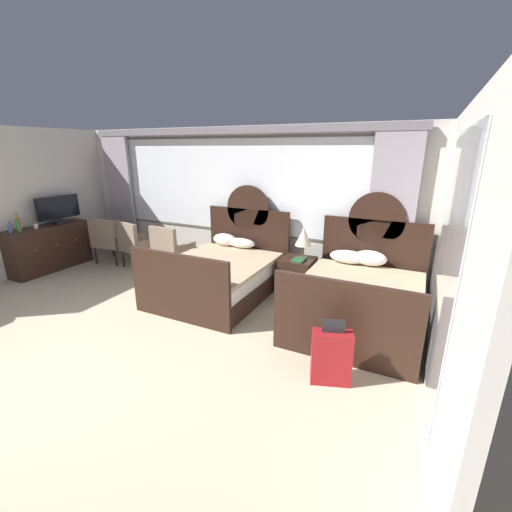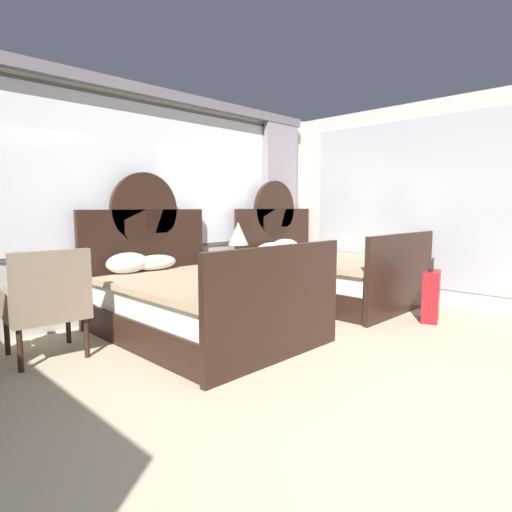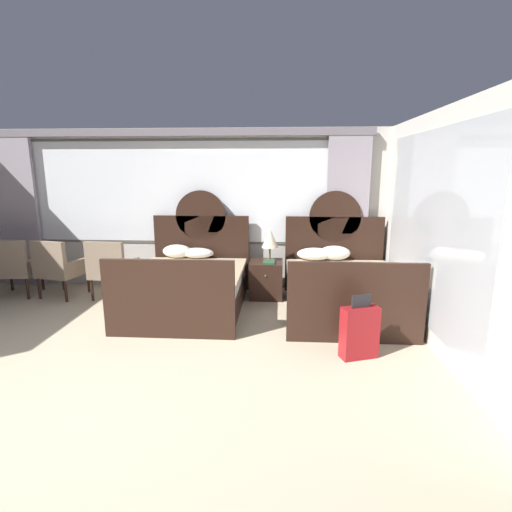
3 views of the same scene
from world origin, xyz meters
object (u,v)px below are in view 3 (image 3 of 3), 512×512
at_px(bed_near_window, 189,285).
at_px(book_on_nightstand, 269,262).
at_px(table_lamp_on_nightstand, 270,239).
at_px(armchair_by_window_centre, 58,267).
at_px(nightstand_between_beds, 266,279).
at_px(suitcase_on_floor, 359,332).
at_px(armchair_by_window_left, 111,268).
at_px(bed_near_mirror, 341,288).
at_px(armchair_by_window_right, 14,266).

relative_size(bed_near_window, book_on_nightstand, 8.16).
distance_m(table_lamp_on_nightstand, book_on_nightstand, 0.38).
bearing_deg(armchair_by_window_centre, nightstand_between_beds, 4.00).
bearing_deg(bed_near_window, suitcase_on_floor, -33.33).
distance_m(armchair_by_window_left, suitcase_on_floor, 3.99).
height_order(bed_near_mirror, armchair_by_window_right, bed_near_mirror).
distance_m(bed_near_mirror, table_lamp_on_nightstand, 1.37).
bearing_deg(book_on_nightstand, nightstand_between_beds, 114.92).
distance_m(nightstand_between_beds, book_on_nightstand, 0.33).
relative_size(table_lamp_on_nightstand, armchair_by_window_left, 0.54).
distance_m(nightstand_between_beds, table_lamp_on_nightstand, 0.66).
xyz_separation_m(armchair_by_window_left, armchair_by_window_right, (-1.61, 0.00, 0.00)).
height_order(bed_near_mirror, armchair_by_window_left, bed_near_mirror).
bearing_deg(armchair_by_window_left, bed_near_mirror, -5.66).
bearing_deg(bed_near_window, armchair_by_window_right, 173.03).
relative_size(armchair_by_window_left, armchair_by_window_right, 1.00).
xyz_separation_m(bed_near_mirror, armchair_by_window_left, (-3.56, 0.35, 0.15)).
height_order(bed_near_window, suitcase_on_floor, bed_near_window).
bearing_deg(table_lamp_on_nightstand, bed_near_window, -150.61).
bearing_deg(suitcase_on_floor, book_on_nightstand, 118.31).
xyz_separation_m(bed_near_window, suitcase_on_floor, (2.22, -1.46, -0.06)).
relative_size(bed_near_mirror, armchair_by_window_left, 2.23).
relative_size(nightstand_between_beds, armchair_by_window_right, 0.62).
relative_size(bed_near_mirror, suitcase_on_floor, 2.95).
bearing_deg(bed_near_window, table_lamp_on_nightstand, 29.39).
distance_m(table_lamp_on_nightstand, armchair_by_window_centre, 3.42).
bearing_deg(armchair_by_window_centre, bed_near_mirror, -4.57).
height_order(bed_near_window, table_lamp_on_nightstand, bed_near_window).
height_order(nightstand_between_beds, table_lamp_on_nightstand, table_lamp_on_nightstand).
xyz_separation_m(bed_near_window, armchair_by_window_right, (-2.94, 0.36, 0.16)).
bearing_deg(bed_near_window, armchair_by_window_centre, 170.67).
distance_m(bed_near_window, table_lamp_on_nightstand, 1.48).
xyz_separation_m(bed_near_mirror, armchair_by_window_right, (-5.17, 0.35, 0.15)).
height_order(armchair_by_window_centre, suitcase_on_floor, armchair_by_window_centre).
xyz_separation_m(table_lamp_on_nightstand, armchair_by_window_left, (-2.51, -0.30, -0.44)).
xyz_separation_m(nightstand_between_beds, suitcase_on_floor, (1.10, -2.05, -0.00)).
distance_m(armchair_by_window_centre, armchair_by_window_right, 0.74).
distance_m(bed_near_mirror, book_on_nightstand, 1.19).
bearing_deg(book_on_nightstand, suitcase_on_floor, -61.69).
height_order(table_lamp_on_nightstand, armchair_by_window_centre, table_lamp_on_nightstand).
bearing_deg(armchair_by_window_centre, bed_near_window, -9.33).
xyz_separation_m(book_on_nightstand, suitcase_on_floor, (1.05, -1.95, -0.31)).
distance_m(nightstand_between_beds, suitcase_on_floor, 2.33).
bearing_deg(armchair_by_window_left, bed_near_window, -15.15).
xyz_separation_m(bed_near_window, nightstand_between_beds, (1.12, 0.59, -0.06)).
relative_size(nightstand_between_beds, armchair_by_window_left, 0.62).
bearing_deg(armchair_by_window_centre, armchair_by_window_right, -179.89).
bearing_deg(armchair_by_window_right, book_on_nightstand, 1.79).
bearing_deg(armchair_by_window_right, bed_near_window, -6.97).
distance_m(bed_near_mirror, nightstand_between_beds, 1.26).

